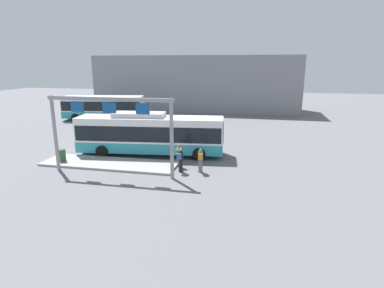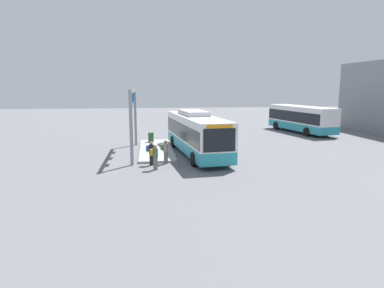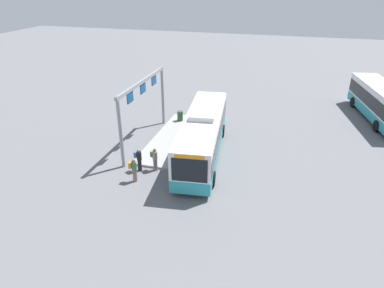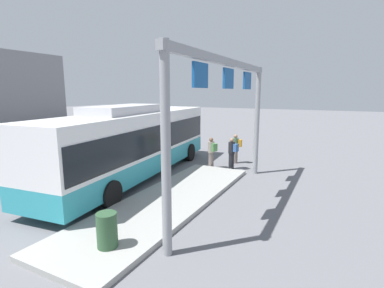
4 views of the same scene
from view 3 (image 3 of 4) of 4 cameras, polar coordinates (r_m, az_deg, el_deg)
name	(u,v)px [view 3 (image 3 of 4)]	position (r m, az deg, el deg)	size (l,w,h in m)	color
ground_plane	(202,155)	(25.91, 1.74, -1.82)	(120.00, 120.00, 0.00)	slate
platform_curb	(172,138)	(28.50, -3.37, 1.06)	(10.00, 2.80, 0.16)	#9E9E99
bus_main	(203,133)	(25.11, 1.80, 1.84)	(11.89, 3.81, 3.46)	teal
bus_background_left	(381,101)	(36.23, 28.97, 6.23)	(10.54, 4.31, 3.10)	teal
person_boarding	(155,159)	(23.66, -6.21, -2.43)	(0.51, 0.60, 1.67)	slate
person_waiting_near	(134,169)	(22.59, -9.63, -4.16)	(0.37, 0.55, 1.67)	slate
person_waiting_mid	(139,159)	(23.73, -8.82, -2.51)	(0.42, 0.58, 1.67)	black
platform_sign_gantry	(144,98)	(26.75, -8.06, 7.54)	(8.67, 0.24, 5.20)	gray
trash_bin	(180,116)	(31.52, -1.99, 4.69)	(0.52, 0.52, 0.90)	#2D5133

